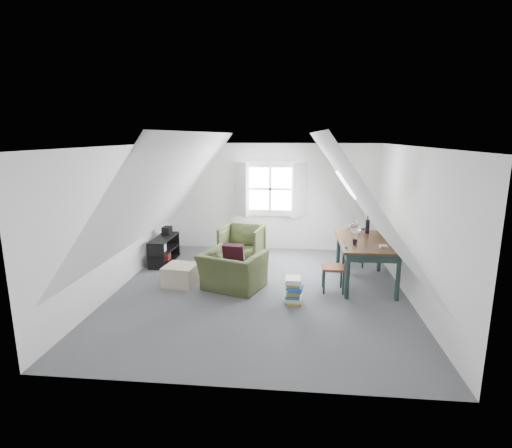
# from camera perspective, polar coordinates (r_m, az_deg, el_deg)

# --- Properties ---
(floor) EXTENTS (5.50, 5.50, 0.00)m
(floor) POSITION_cam_1_polar(r_m,az_deg,el_deg) (7.09, 0.53, -9.60)
(floor) COLOR #525357
(floor) RESTS_ON ground
(ceiling) EXTENTS (5.50, 5.50, 0.00)m
(ceiling) POSITION_cam_1_polar(r_m,az_deg,el_deg) (6.57, 0.57, 11.06)
(ceiling) COLOR white
(ceiling) RESTS_ON wall_back
(wall_back) EXTENTS (5.00, 0.00, 5.00)m
(wall_back) POSITION_cam_1_polar(r_m,az_deg,el_deg) (9.41, 2.04, 3.85)
(wall_back) COLOR white
(wall_back) RESTS_ON ground
(wall_front) EXTENTS (5.00, 0.00, 5.00)m
(wall_front) POSITION_cam_1_polar(r_m,az_deg,el_deg) (4.09, -2.93, -7.80)
(wall_front) COLOR white
(wall_front) RESTS_ON ground
(wall_left) EXTENTS (0.00, 5.50, 5.50)m
(wall_left) POSITION_cam_1_polar(r_m,az_deg,el_deg) (7.37, -19.21, 0.72)
(wall_left) COLOR white
(wall_left) RESTS_ON ground
(wall_right) EXTENTS (0.00, 5.50, 5.50)m
(wall_right) POSITION_cam_1_polar(r_m,az_deg,el_deg) (6.96, 21.51, -0.12)
(wall_right) COLOR white
(wall_right) RESTS_ON ground
(slope_left) EXTENTS (3.19, 5.50, 4.48)m
(slope_left) POSITION_cam_1_polar(r_m,az_deg,el_deg) (6.94, -12.35, 4.84)
(slope_left) COLOR white
(slope_left) RESTS_ON wall_left
(slope_right) EXTENTS (3.19, 5.50, 4.48)m
(slope_right) POSITION_cam_1_polar(r_m,az_deg,el_deg) (6.67, 13.98, 4.46)
(slope_right) COLOR white
(slope_right) RESTS_ON wall_right
(dormer_window) EXTENTS (1.71, 0.35, 1.30)m
(dormer_window) POSITION_cam_1_polar(r_m,az_deg,el_deg) (9.31, 2.02, 5.00)
(dormer_window) COLOR white
(dormer_window) RESTS_ON wall_back
(skylight) EXTENTS (0.35, 0.75, 0.47)m
(skylight) POSITION_cam_1_polar(r_m,az_deg,el_deg) (7.95, 12.66, 5.55)
(skylight) COLOR white
(skylight) RESTS_ON slope_right
(armchair_near) EXTENTS (1.28, 1.20, 0.67)m
(armchair_near) POSITION_cam_1_polar(r_m,az_deg,el_deg) (7.23, -3.33, -9.15)
(armchair_near) COLOR #3B4422
(armchair_near) RESTS_ON floor
(armchair_far) EXTENTS (0.98, 1.00, 0.79)m
(armchair_far) POSITION_cam_1_polar(r_m,az_deg,el_deg) (8.71, -1.98, -5.32)
(armchair_far) COLOR #3B4422
(armchair_far) RESTS_ON floor
(throw_pillow) EXTENTS (0.40, 0.26, 0.40)m
(throw_pillow) POSITION_cam_1_polar(r_m,az_deg,el_deg) (7.18, -3.20, -4.27)
(throw_pillow) COLOR #350E1C
(throw_pillow) RESTS_ON armchair_near
(ottoman) EXTENTS (0.62, 0.62, 0.37)m
(ottoman) POSITION_cam_1_polar(r_m,az_deg,el_deg) (7.45, -10.69, -7.17)
(ottoman) COLOR tan
(ottoman) RESTS_ON floor
(dining_table) EXTENTS (0.99, 1.65, 0.82)m
(dining_table) POSITION_cam_1_polar(r_m,az_deg,el_deg) (7.48, 15.46, -3.07)
(dining_table) COLOR #362212
(dining_table) RESTS_ON floor
(demijohn) EXTENTS (0.23, 0.23, 0.32)m
(demijohn) POSITION_cam_1_polar(r_m,az_deg,el_deg) (7.83, 13.94, -0.49)
(demijohn) COLOR silver
(demijohn) RESTS_ON dining_table
(vase_twigs) EXTENTS (0.08, 0.09, 0.66)m
(vase_twigs) POSITION_cam_1_polar(r_m,az_deg,el_deg) (7.96, 15.62, -0.26)
(vase_twigs) COLOR black
(vase_twigs) RESTS_ON dining_table
(cup) EXTENTS (0.11, 0.11, 0.08)m
(cup) POSITION_cam_1_polar(r_m,az_deg,el_deg) (7.13, 13.92, -2.85)
(cup) COLOR black
(cup) RESTS_ON dining_table
(paper_box) EXTENTS (0.13, 0.09, 0.04)m
(paper_box) POSITION_cam_1_polar(r_m,az_deg,el_deg) (7.06, 17.72, -3.06)
(paper_box) COLOR white
(paper_box) RESTS_ON dining_table
(dining_chair_far) EXTENTS (0.40, 0.40, 0.85)m
(dining_chair_far) POSITION_cam_1_polar(r_m,az_deg,el_deg) (8.53, 13.90, -2.96)
(dining_chair_far) COLOR brown
(dining_chair_far) RESTS_ON floor
(dining_chair_near) EXTENTS (0.40, 0.40, 0.85)m
(dining_chair_near) POSITION_cam_1_polar(r_m,az_deg,el_deg) (7.09, 11.28, -6.01)
(dining_chair_near) COLOR brown
(dining_chair_near) RESTS_ON floor
(media_shelf) EXTENTS (0.36, 1.08, 0.55)m
(media_shelf) POSITION_cam_1_polar(r_m,az_deg,el_deg) (8.76, -13.05, -3.83)
(media_shelf) COLOR black
(media_shelf) RESTS_ON floor
(electronics_box) EXTENTS (0.18, 0.24, 0.19)m
(electronics_box) POSITION_cam_1_polar(r_m,az_deg,el_deg) (8.93, -12.59, -0.96)
(electronics_box) COLOR black
(electronics_box) RESTS_ON media_shelf
(magazine_stack) EXTENTS (0.32, 0.38, 0.42)m
(magazine_stack) POSITION_cam_1_polar(r_m,az_deg,el_deg) (6.58, 5.40, -9.45)
(magazine_stack) COLOR #B29933
(magazine_stack) RESTS_ON floor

